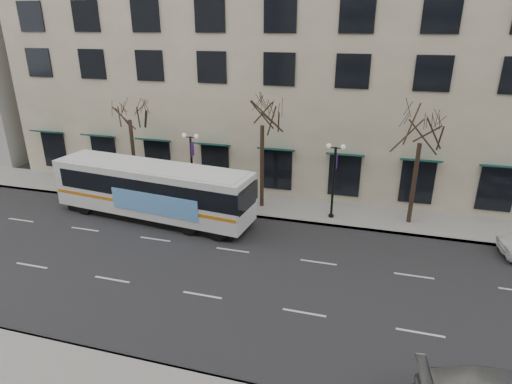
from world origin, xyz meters
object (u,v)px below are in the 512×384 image
(lamp_post_right, at_px, (334,178))
(city_bus, at_px, (153,190))
(tree_far_mid, at_px, (262,111))
(lamp_post_left, at_px, (192,165))
(tree_far_left, at_px, (128,107))
(tree_far_right, at_px, (422,128))

(lamp_post_right, bearing_deg, city_bus, -164.94)
(tree_far_mid, bearing_deg, city_bus, -150.28)
(lamp_post_left, bearing_deg, lamp_post_right, 0.00)
(tree_far_left, relative_size, tree_far_right, 1.03)
(tree_far_left, bearing_deg, city_bus, -46.08)
(tree_far_mid, xyz_separation_m, lamp_post_left, (-4.99, -0.60, -3.96))
(tree_far_mid, distance_m, lamp_post_right, 6.41)
(tree_far_left, distance_m, lamp_post_left, 6.29)
(tree_far_mid, relative_size, city_bus, 0.61)
(lamp_post_left, height_order, city_bus, lamp_post_left)
(tree_far_left, relative_size, city_bus, 0.59)
(tree_far_mid, xyz_separation_m, lamp_post_right, (5.01, -0.60, -3.96))
(city_bus, bearing_deg, lamp_post_left, 71.08)
(tree_far_left, xyz_separation_m, lamp_post_left, (5.01, -0.60, -3.75))
(lamp_post_left, bearing_deg, tree_far_right, 2.29)
(tree_far_right, xyz_separation_m, city_bus, (-16.45, -3.68, -4.37))
(tree_far_right, height_order, lamp_post_right, tree_far_right)
(tree_far_mid, relative_size, tree_far_right, 1.06)
(tree_far_right, relative_size, city_bus, 0.57)
(lamp_post_left, xyz_separation_m, lamp_post_right, (10.00, 0.00, 0.00))
(lamp_post_left, xyz_separation_m, city_bus, (-1.46, -3.08, -0.90))
(tree_far_left, bearing_deg, tree_far_right, 0.00)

